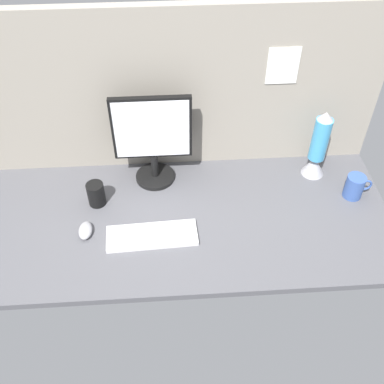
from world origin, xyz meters
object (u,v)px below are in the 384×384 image
at_px(keyboard, 152,236).
at_px(mug_black_travel, 96,194).
at_px(lava_lamp, 318,149).
at_px(monitor, 152,138).
at_px(mug_ceramic_blue, 355,186).
at_px(mouse, 85,230).

bearing_deg(keyboard, mug_black_travel, 135.50).
bearing_deg(lava_lamp, monitor, 178.41).
distance_m(mug_ceramic_blue, lava_lamp, 0.23).
xyz_separation_m(keyboard, lava_lamp, (0.76, 0.35, 0.13)).
bearing_deg(mouse, lava_lamp, 16.68).
distance_m(monitor, mug_black_travel, 0.35).
distance_m(mouse, lava_lamp, 1.08).
height_order(mug_ceramic_blue, lava_lamp, lava_lamp).
xyz_separation_m(mug_ceramic_blue, lava_lamp, (-0.14, 0.16, 0.09)).
bearing_deg(mug_ceramic_blue, keyboard, -168.37).
height_order(mug_black_travel, lava_lamp, lava_lamp).
bearing_deg(mouse, mug_ceramic_blue, 7.18).
height_order(keyboard, mouse, mouse).
distance_m(monitor, lava_lamp, 0.74).
bearing_deg(mug_black_travel, mug_ceramic_blue, -1.50).
height_order(monitor, keyboard, monitor).
distance_m(monitor, mouse, 0.49).
distance_m(monitor, mug_ceramic_blue, 0.91).
xyz_separation_m(monitor, mug_black_travel, (-0.26, -0.15, -0.18)).
height_order(monitor, mug_black_travel, monitor).
bearing_deg(keyboard, monitor, 84.76).
xyz_separation_m(mouse, mug_black_travel, (0.03, 0.17, 0.04)).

